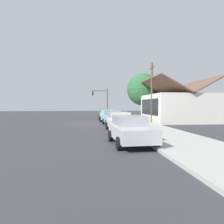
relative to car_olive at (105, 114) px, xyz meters
The scene contains 12 objects.
ground_plane 10.21m from the car_olive, 16.41° to the right, with size 120.00×120.00×0.00m, color #38383D.
sidewalk_curb 10.16m from the car_olive, 15.60° to the left, with size 60.00×4.20×0.16m, color #B2AFA8.
car_olive is the anchor object (origin of this frame).
car_seafoam 5.58m from the car_olive, ahead, with size 4.49×2.05×1.59m.
car_skyblue 11.73m from the car_olive, ahead, with size 4.52×2.12×1.59m.
car_ivory 17.19m from the car_olive, ahead, with size 4.66×2.09×1.59m.
car_silver 23.45m from the car_olive, ahead, with size 4.41×2.26×1.59m.
storefront_building 11.82m from the car_olive, 50.75° to the left, with size 9.77×7.86×5.74m.
shade_tree 7.35m from the car_olive, 81.44° to the left, with size 5.22×5.22×7.36m.
traffic_light_main 4.63m from the car_olive, behind, with size 0.37×2.79×5.20m.
utility_pole_wooden 10.55m from the car_olive, 31.89° to the left, with size 1.80×0.24×7.50m.
fire_hydrant_red 17.12m from the car_olive, ahead, with size 0.22×0.22×0.71m.
Camera 1 is at (25.45, 0.33, 2.17)m, focal length 34.72 mm.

